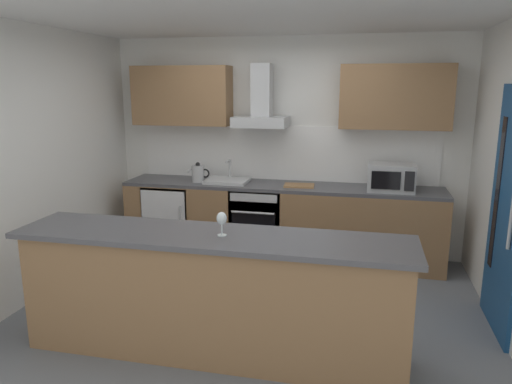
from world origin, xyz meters
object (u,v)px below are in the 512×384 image
Objects in this scene: microwave at (391,177)px; kettle at (198,173)px; oven at (259,220)px; wine_glass at (222,219)px; chopping_board at (299,186)px; sink at (227,180)px; range_hood at (261,107)px; refrigerator at (173,218)px.

kettle is (-2.22, -0.01, -0.04)m from microwave.
wine_glass is at bearing -84.60° from oven.
oven is 2.35× the size of chopping_board.
sink reaches higher than oven.
sink is 2.81× the size of wine_glass.
range_hood is at bearing 16.97° from sink.
kettle is (-0.35, -0.04, 0.08)m from sink.
microwave is (2.58, -0.03, 0.62)m from refrigerator.
oven is 1.60× the size of microwave.
sink is at bearing 178.38° from oven.
sink reaches higher than kettle.
sink is at bearing 178.81° from microwave.
microwave is 1.02m from chopping_board.
kettle is 0.40× the size of range_hood.
refrigerator is 2.50× the size of chopping_board.
refrigerator is 1.18× the size of range_hood.
range_hood is 4.05× the size of wine_glass.
chopping_board is (-1.01, 0.00, -0.14)m from microwave.
microwave reaches higher than oven.
refrigerator is 1.70× the size of microwave.
chopping_board is (1.22, 0.01, -0.09)m from kettle.
sink reaches higher than wine_glass.
chopping_board is at bearing 82.76° from wine_glass.
refrigerator is 1.70× the size of sink.
kettle is at bearing -179.85° from microwave.
chopping_board is at bearing -17.74° from range_hood.
kettle is (0.36, -0.03, 0.58)m from refrigerator.
microwave is 1.88m from sink.
chopping_board is (1.58, -0.02, 0.49)m from refrigerator.
sink is 0.36m from kettle.
microwave is (1.49, -0.03, 0.59)m from oven.
kettle is (-0.74, -0.03, 0.55)m from oven.
microwave is 2.81× the size of wine_glass.
wine_glass is at bearing -97.24° from chopping_board.
microwave reaches higher than chopping_board.
refrigerator is (-1.10, -0.00, -0.03)m from oven.
kettle is at bearing -167.52° from range_hood.
wine_glass is (-1.28, -2.15, 0.04)m from microwave.
chopping_board is (0.48, -0.15, -0.88)m from range_hood.
chopping_board is at bearing 179.76° from microwave.
microwave is 2.50m from wine_glass.
range_hood is at bearing 6.88° from refrigerator.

